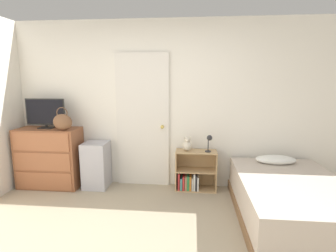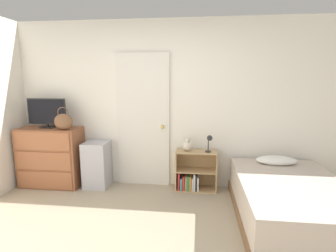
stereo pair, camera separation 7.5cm
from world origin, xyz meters
name	(u,v)px [view 2 (the right image)]	position (x,y,z in m)	size (l,w,h in m)	color
wall_back	(161,105)	(0.00, 1.97, 1.27)	(10.00, 0.06, 2.55)	white
door_closed	(143,121)	(-0.28, 1.92, 1.03)	(0.82, 0.09, 2.06)	silver
dresser	(51,157)	(-1.72, 1.70, 0.46)	(0.94, 0.44, 0.93)	brown
tv	(47,113)	(-1.75, 1.73, 1.16)	(0.61, 0.16, 0.45)	black
handbag	(63,122)	(-1.41, 1.59, 1.05)	(0.29, 0.14, 0.34)	brown
storage_bin	(97,164)	(-0.98, 1.73, 0.36)	(0.36, 0.38, 0.71)	#ADADB7
bookshelf	(193,174)	(0.52, 1.79, 0.24)	(0.62, 0.28, 0.61)	tan
teddy_bear	(187,145)	(0.43, 1.78, 0.70)	(0.14, 0.14, 0.22)	beige
desk_lamp	(209,140)	(0.75, 1.75, 0.79)	(0.10, 0.10, 0.26)	#262628
bed	(291,201)	(1.68, 1.00, 0.25)	(1.24, 1.86, 0.60)	brown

